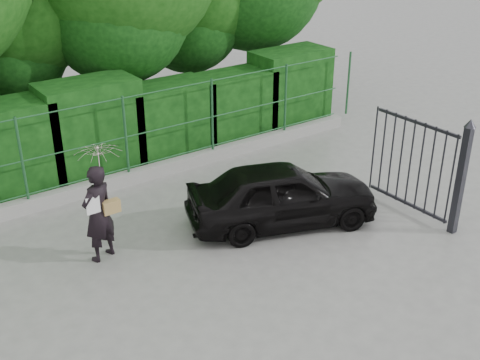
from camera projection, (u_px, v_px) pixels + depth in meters
ground at (226, 282)px, 10.35m from camera, size 80.00×80.00×0.00m
kerb at (113, 182)px, 13.58m from camera, size 14.00×0.25×0.30m
fence at (118, 137)px, 13.25m from camera, size 14.13×0.06×1.80m
hedge at (84, 134)px, 13.83m from camera, size 14.20×1.20×2.29m
gate at (440, 169)px, 11.73m from camera, size 0.22×2.33×2.36m
woman at (99, 190)px, 10.53m from camera, size 0.95×0.84×2.17m
car at (282, 194)px, 11.94m from camera, size 4.08×2.74×1.29m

